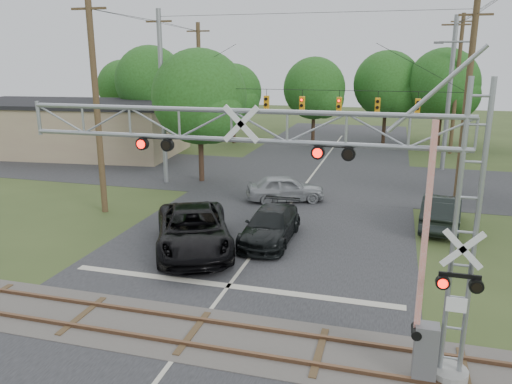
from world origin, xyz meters
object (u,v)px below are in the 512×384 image
(pickup_black, at_px, (193,230))
(commercial_building, at_px, (71,127))
(crossing_gantry, at_px, (317,192))
(car_dark, at_px, (270,225))
(streetlight, at_px, (462,101))
(traffic_signal_span, at_px, (316,103))
(sedan_silver, at_px, (285,188))

(pickup_black, bearing_deg, commercial_building, 110.88)
(crossing_gantry, bearing_deg, car_dark, 111.12)
(car_dark, bearing_deg, commercial_building, 143.23)
(crossing_gantry, bearing_deg, streetlight, 76.42)
(traffic_signal_span, height_order, sedan_silver, traffic_signal_span)
(pickup_black, bearing_deg, streetlight, 31.28)
(pickup_black, xyz_separation_m, commercial_building, (-20.09, 19.52, 1.37))
(traffic_signal_span, bearing_deg, commercial_building, 161.01)
(traffic_signal_span, height_order, streetlight, traffic_signal_span)
(pickup_black, distance_m, streetlight, 23.64)
(crossing_gantry, relative_size, car_dark, 2.40)
(crossing_gantry, distance_m, pickup_black, 10.40)
(crossing_gantry, bearing_deg, traffic_signal_span, 99.15)
(pickup_black, bearing_deg, crossing_gantry, -71.86)
(traffic_signal_span, height_order, commercial_building, traffic_signal_span)
(car_dark, xyz_separation_m, sedan_silver, (-0.81, 6.93, 0.03))
(sedan_silver, relative_size, streetlight, 0.48)
(traffic_signal_span, relative_size, pickup_black, 2.80)
(car_dark, height_order, commercial_building, commercial_building)
(traffic_signal_span, distance_m, car_dark, 10.55)
(sedan_silver, bearing_deg, pickup_black, 144.37)
(pickup_black, height_order, car_dark, pickup_black)
(pickup_black, distance_m, car_dark, 3.69)
(pickup_black, height_order, sedan_silver, pickup_black)
(traffic_signal_span, bearing_deg, sedan_silver, -119.67)
(commercial_building, bearing_deg, streetlight, -6.37)
(traffic_signal_span, relative_size, sedan_silver, 4.14)
(car_dark, xyz_separation_m, commercial_building, (-23.13, 17.45, 1.56))
(crossing_gantry, height_order, sedan_silver, crossing_gantry)
(crossing_gantry, height_order, car_dark, crossing_gantry)
(crossing_gantry, bearing_deg, sedan_silver, 105.08)
(crossing_gantry, distance_m, traffic_signal_span, 18.62)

